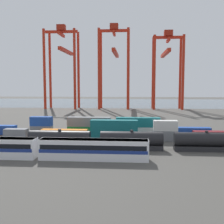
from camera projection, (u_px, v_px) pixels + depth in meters
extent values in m
plane|color=#4C4944|center=(108.00, 119.00, 114.83)|extent=(420.00, 420.00, 0.00)
cube|color=slate|center=(120.00, 103.00, 222.10)|extent=(400.00, 110.00, 0.01)
cube|color=silver|center=(94.00, 150.00, 52.79)|extent=(20.75, 3.10, 3.90)
cube|color=navy|center=(94.00, 150.00, 52.80)|extent=(20.34, 3.14, 0.64)
cube|color=black|center=(94.00, 146.00, 52.73)|extent=(19.92, 3.13, 0.90)
cube|color=slate|center=(94.00, 140.00, 52.62)|extent=(20.55, 2.85, 0.36)
cube|color=#232326|center=(60.00, 146.00, 62.29)|extent=(13.65, 2.50, 1.10)
cylinder|color=black|center=(60.00, 137.00, 62.09)|extent=(13.65, 2.92, 2.92)
cylinder|color=black|center=(60.00, 130.00, 61.93)|extent=(0.70, 0.70, 0.36)
cube|color=#232326|center=(132.00, 147.00, 61.09)|extent=(13.65, 2.50, 1.10)
cylinder|color=black|center=(132.00, 138.00, 60.89)|extent=(13.65, 2.92, 2.92)
cylinder|color=black|center=(132.00, 131.00, 60.73)|extent=(0.70, 0.70, 0.36)
cube|color=#232326|center=(206.00, 148.00, 59.90)|extent=(13.65, 2.50, 1.10)
cylinder|color=black|center=(206.00, 139.00, 59.70)|extent=(13.65, 2.92, 2.92)
cylinder|color=black|center=(207.00, 132.00, 59.54)|extent=(0.70, 0.70, 0.36)
cube|color=slate|center=(16.00, 134.00, 73.65)|extent=(6.04, 2.44, 2.60)
cube|color=orange|center=(64.00, 134.00, 72.68)|extent=(12.10, 2.44, 2.60)
cube|color=#146066|center=(114.00, 135.00, 71.71)|extent=(12.10, 2.44, 2.60)
cube|color=#146066|center=(114.00, 125.00, 71.45)|extent=(12.10, 2.44, 2.60)
cube|color=slate|center=(165.00, 136.00, 70.73)|extent=(6.04, 2.44, 2.60)
cube|color=silver|center=(165.00, 126.00, 70.48)|extent=(6.04, 2.44, 2.60)
cube|color=maroon|center=(218.00, 136.00, 69.76)|extent=(12.10, 2.44, 2.60)
cube|color=slate|center=(42.00, 130.00, 79.11)|extent=(6.04, 2.44, 2.60)
cube|color=#1C4299|center=(41.00, 121.00, 78.86)|extent=(6.04, 2.44, 2.60)
cube|color=#197538|center=(89.00, 131.00, 78.09)|extent=(12.10, 2.44, 2.60)
cube|color=slate|center=(89.00, 122.00, 77.84)|extent=(12.10, 2.44, 2.60)
cube|color=silver|center=(138.00, 131.00, 77.08)|extent=(12.10, 2.44, 2.60)
cube|color=#146066|center=(138.00, 122.00, 76.82)|extent=(12.10, 2.44, 2.60)
cube|color=#1C4299|center=(188.00, 132.00, 76.06)|extent=(12.10, 2.44, 2.60)
cylinder|color=red|center=(44.00, 69.00, 161.15)|extent=(1.50, 1.50, 46.14)
cylinder|color=red|center=(75.00, 69.00, 159.83)|extent=(1.50, 1.50, 46.14)
cylinder|color=red|center=(50.00, 70.00, 172.29)|extent=(1.50, 1.50, 46.14)
cylinder|color=red|center=(78.00, 70.00, 170.96)|extent=(1.50, 1.50, 46.14)
cube|color=red|center=(61.00, 32.00, 163.87)|extent=(19.39, 1.20, 1.60)
cube|color=red|center=(61.00, 34.00, 164.03)|extent=(1.20, 12.82, 1.60)
cube|color=red|center=(66.00, 51.00, 176.21)|extent=(2.00, 32.69, 2.00)
cube|color=maroon|center=(61.00, 28.00, 163.64)|extent=(4.80, 4.00, 3.20)
cylinder|color=red|center=(99.00, 69.00, 159.76)|extent=(1.50, 1.50, 46.29)
cylinder|color=red|center=(128.00, 69.00, 158.52)|extent=(1.50, 1.50, 46.29)
cylinder|color=red|center=(101.00, 70.00, 168.92)|extent=(1.50, 1.50, 46.29)
cylinder|color=red|center=(128.00, 70.00, 167.68)|extent=(1.50, 1.50, 46.29)
cube|color=red|center=(114.00, 31.00, 161.53)|extent=(18.32, 1.20, 1.60)
cube|color=red|center=(114.00, 33.00, 161.68)|extent=(1.20, 10.83, 1.60)
cube|color=red|center=(116.00, 53.00, 176.43)|extent=(2.00, 39.70, 2.00)
cube|color=maroon|center=(114.00, 26.00, 161.29)|extent=(4.80, 4.00, 3.20)
cylinder|color=red|center=(154.00, 73.00, 157.57)|extent=(1.50, 1.50, 42.09)
cylinder|color=red|center=(183.00, 73.00, 156.37)|extent=(1.50, 1.50, 42.09)
cylinder|color=red|center=(153.00, 73.00, 166.83)|extent=(1.50, 1.50, 42.09)
cylinder|color=red|center=(180.00, 73.00, 165.62)|extent=(1.50, 1.50, 42.09)
cube|color=red|center=(168.00, 37.00, 159.61)|extent=(17.71, 1.20, 1.60)
cube|color=red|center=(168.00, 40.00, 159.77)|extent=(1.20, 10.93, 1.60)
cube|color=red|center=(165.00, 53.00, 173.81)|extent=(2.00, 38.73, 2.00)
cube|color=maroon|center=(168.00, 33.00, 159.38)|extent=(4.80, 4.00, 3.20)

